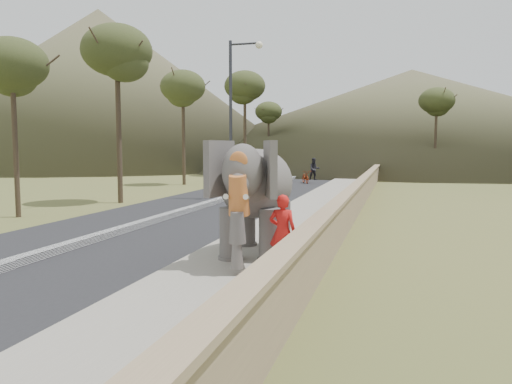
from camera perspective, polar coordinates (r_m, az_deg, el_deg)
ground at (r=9.54m, az=-4.75°, el=-11.35°), size 160.00×160.00×0.00m
road at (r=20.47m, az=-8.03°, el=-2.37°), size 7.00×120.00×0.03m
median at (r=20.46m, az=-8.03°, el=-2.11°), size 0.35×120.00×0.22m
walkway at (r=19.02m, az=5.90°, el=-2.76°), size 3.00×120.00×0.15m
parapet at (r=18.74m, az=10.89°, el=-1.48°), size 0.30×120.00×1.10m
lamppost at (r=25.64m, az=-2.25°, el=10.09°), size 1.76×0.36×8.00m
signboard at (r=25.17m, az=-2.07°, el=2.82°), size 0.60×0.08×2.40m
hill_left at (r=76.20m, az=-17.39°, el=11.29°), size 60.00×60.00×22.00m
hill_far at (r=78.69m, az=17.28°, el=8.17°), size 80.00×80.00×14.00m
elephant_and_man at (r=11.96m, az=0.16°, el=-0.78°), size 2.31×3.80×2.65m
motorcyclist at (r=36.39m, az=6.11°, el=2.10°), size 1.75×1.89×1.87m
trees at (r=37.72m, az=11.99°, el=7.16°), size 48.23×41.11×9.77m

